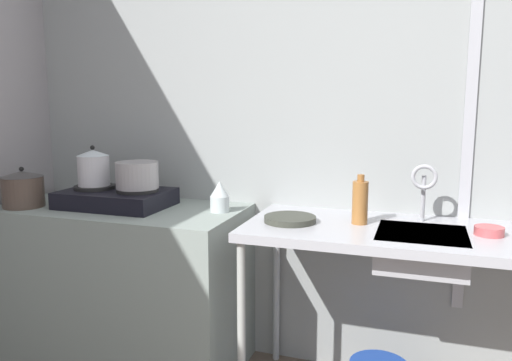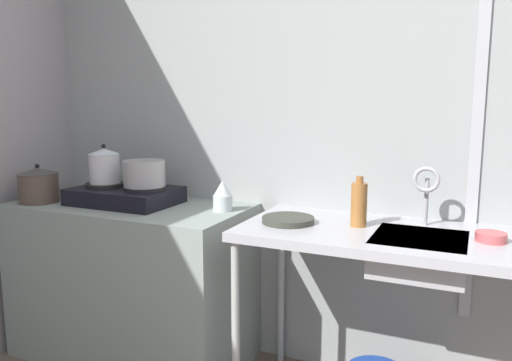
{
  "view_description": "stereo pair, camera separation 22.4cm",
  "coord_description": "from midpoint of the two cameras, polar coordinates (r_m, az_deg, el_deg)",
  "views": [
    {
      "loc": [
        0.1,
        -0.66,
        1.39
      ],
      "look_at": [
        -0.63,
        1.5,
        1.03
      ],
      "focal_mm": 34.82,
      "sensor_mm": 36.0,
      "label": 1
    },
    {
      "loc": [
        0.31,
        -0.57,
        1.39
      ],
      "look_at": [
        -0.63,
        1.5,
        1.03
      ],
      "focal_mm": 34.82,
      "sensor_mm": 36.0,
      "label": 2
    }
  ],
  "objects": [
    {
      "name": "sink_basin",
      "position": [
        2.17,
        21.09,
        -7.93
      ],
      "size": [
        0.36,
        0.36,
        0.14
      ],
      "primitive_type": "cube",
      "color": "#AAAAB1",
      "rests_on": "counter_sink"
    },
    {
      "name": "wall_metal_strip",
      "position": [
        2.42,
        26.91,
        10.63
      ],
      "size": [
        0.05,
        0.01,
        2.18
      ],
      "primitive_type": "cube",
      "color": "#AAAAB1"
    },
    {
      "name": "wall_back",
      "position": [
        2.49,
        19.71,
        7.86
      ],
      "size": [
        4.9,
        0.1,
        2.72
      ],
      "primitive_type": "cube",
      "color": "#949897",
      "rests_on": "ground"
    },
    {
      "name": "pot_on_right_burner",
      "position": [
        2.6,
        -10.33,
        0.79
      ],
      "size": [
        0.21,
        0.21,
        0.14
      ],
      "color": "#A19C9E",
      "rests_on": "stove"
    },
    {
      "name": "counter_sink",
      "position": [
        2.2,
        23.33,
        -7.48
      ],
      "size": [
        1.68,
        0.62,
        0.85
      ],
      "color": "#AAAAB1",
      "rests_on": "ground"
    },
    {
      "name": "counter_concrete",
      "position": [
        2.81,
        -11.81,
        -11.2
      ],
      "size": [
        1.27,
        0.62,
        0.85
      ],
      "primitive_type": "cube",
      "color": "gray",
      "rests_on": "ground"
    },
    {
      "name": "small_bowl_on_drainboard",
      "position": [
        2.19,
        28.1,
        -5.79
      ],
      "size": [
        0.12,
        0.12,
        0.04
      ],
      "primitive_type": "cylinder",
      "color": "#BD5053",
      "rests_on": "counter_sink"
    },
    {
      "name": "faucet",
      "position": [
        2.29,
        21.68,
        -0.58
      ],
      "size": [
        0.11,
        0.07,
        0.27
      ],
      "color": "#AAAAB1",
      "rests_on": "counter_sink"
    },
    {
      "name": "bottle_by_sink",
      "position": [
        2.22,
        14.6,
        -2.66
      ],
      "size": [
        0.07,
        0.07,
        0.22
      ],
      "color": "#9A622F",
      "rests_on": "counter_sink"
    },
    {
      "name": "percolator",
      "position": [
        2.46,
        -1.27,
        -1.84
      ],
      "size": [
        0.1,
        0.1,
        0.15
      ],
      "color": "silver",
      "rests_on": "counter_concrete"
    },
    {
      "name": "pot_on_left_burner",
      "position": [
        2.76,
        -14.82,
        1.65
      ],
      "size": [
        0.17,
        0.17,
        0.21
      ],
      "color": "silver",
      "rests_on": "stove"
    },
    {
      "name": "stove",
      "position": [
        2.7,
        -12.54,
        -1.66
      ],
      "size": [
        0.54,
        0.37,
        0.1
      ],
      "color": "black",
      "rests_on": "counter_concrete"
    },
    {
      "name": "frying_pan",
      "position": [
        2.25,
        6.58,
        -4.54
      ],
      "size": [
        0.24,
        0.24,
        0.03
      ],
      "primitive_type": "cylinder",
      "color": "#35372E",
      "rests_on": "counter_sink"
    },
    {
      "name": "pot_beside_stove",
      "position": [
        2.87,
        -21.71,
        -0.52
      ],
      "size": [
        0.21,
        0.21,
        0.21
      ],
      "color": "#4E3E35",
      "rests_on": "counter_concrete"
    }
  ]
}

